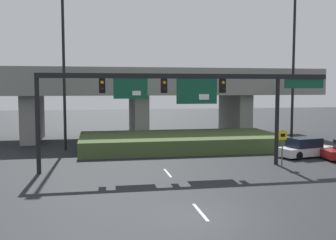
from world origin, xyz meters
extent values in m
plane|color=black|center=(0.00, 0.00, 0.00)|extent=(160.00, 160.00, 0.00)
cube|color=silver|center=(0.00, 0.48, 0.00)|extent=(0.14, 2.40, 0.01)
cube|color=silver|center=(0.00, 8.37, 0.00)|extent=(0.14, 2.40, 0.01)
cube|color=silver|center=(0.00, 16.25, 0.00)|extent=(0.14, 2.40, 0.01)
cube|color=silver|center=(0.00, 24.14, 0.00)|extent=(0.14, 2.40, 0.01)
cylinder|color=black|center=(-7.96, 9.69, 3.14)|extent=(0.28, 0.28, 6.27)
cylinder|color=black|center=(7.96, 9.69, 3.14)|extent=(0.28, 0.28, 6.27)
cube|color=black|center=(1.76, 9.69, 6.11)|extent=(19.43, 0.32, 0.32)
cube|color=black|center=(-3.98, 9.69, 5.48)|extent=(0.40, 0.28, 0.95)
sphere|color=orange|center=(-3.98, 9.52, 5.69)|extent=(0.22, 0.22, 0.22)
sphere|color=black|center=(-3.98, 9.52, 5.27)|extent=(0.22, 0.22, 0.22)
cube|color=black|center=(0.00, 9.69, 5.48)|extent=(0.40, 0.28, 0.95)
sphere|color=orange|center=(0.00, 9.52, 5.69)|extent=(0.22, 0.22, 0.22)
sphere|color=black|center=(0.00, 9.52, 5.27)|extent=(0.22, 0.22, 0.22)
cube|color=black|center=(3.98, 9.69, 5.48)|extent=(0.40, 0.28, 0.95)
sphere|color=orange|center=(3.98, 9.52, 5.69)|extent=(0.22, 0.22, 0.22)
sphere|color=black|center=(3.98, 9.52, 5.27)|extent=(0.22, 0.22, 0.22)
cube|color=#0F4C33|center=(-2.19, 9.59, 5.31)|extent=(2.18, 0.08, 1.30)
cube|color=white|center=(-1.81, 9.54, 5.01)|extent=(0.55, 0.03, 0.29)
cube|color=#0F4C33|center=(2.19, 9.59, 5.12)|extent=(2.74, 0.08, 1.66)
cube|color=white|center=(2.67, 9.54, 4.75)|extent=(0.69, 0.03, 0.37)
cube|color=#0F4C33|center=(9.89, 9.63, 5.63)|extent=(2.92, 0.07, 0.64)
cylinder|color=#4C4C4C|center=(8.00, 8.91, 1.26)|extent=(0.08, 0.08, 2.51)
cube|color=yellow|center=(8.00, 8.86, 2.16)|extent=(0.60, 0.03, 0.60)
cube|color=black|center=(8.00, 8.84, 2.16)|extent=(0.33, 0.01, 0.21)
cylinder|color=black|center=(-7.01, 18.86, 8.71)|extent=(0.24, 0.24, 17.42)
cylinder|color=black|center=(13.74, 18.46, 7.21)|extent=(0.24, 0.24, 14.43)
cube|color=gray|center=(0.00, 25.48, 5.48)|extent=(37.54, 8.84, 1.75)
cube|color=gray|center=(0.00, 21.26, 6.81)|extent=(37.54, 0.40, 0.90)
cube|color=gray|center=(-10.64, 25.48, 2.30)|extent=(1.40, 7.07, 4.60)
cube|color=gray|center=(0.00, 25.48, 2.30)|extent=(1.40, 7.07, 4.60)
cube|color=gray|center=(10.64, 25.48, 2.30)|extent=(1.40, 7.07, 4.60)
cube|color=#42562D|center=(2.92, 18.08, 0.61)|extent=(17.44, 8.24, 1.22)
cube|color=silver|center=(11.58, 12.05, 0.47)|extent=(4.78, 2.72, 0.62)
cube|color=black|center=(11.40, 12.01, 1.14)|extent=(2.64, 2.06, 0.72)
cylinder|color=black|center=(12.77, 13.11, 0.32)|extent=(0.67, 0.36, 0.64)
cylinder|color=black|center=(13.11, 11.62, 0.32)|extent=(0.67, 0.36, 0.64)
cylinder|color=black|center=(10.04, 12.48, 0.32)|extent=(0.67, 0.36, 0.64)
cylinder|color=black|center=(10.39, 10.99, 0.32)|extent=(0.67, 0.36, 0.64)
cylinder|color=black|center=(13.19, 11.09, 0.32)|extent=(0.67, 0.32, 0.64)
camera|label=1|loc=(-4.38, -15.60, 5.40)|focal=42.00mm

